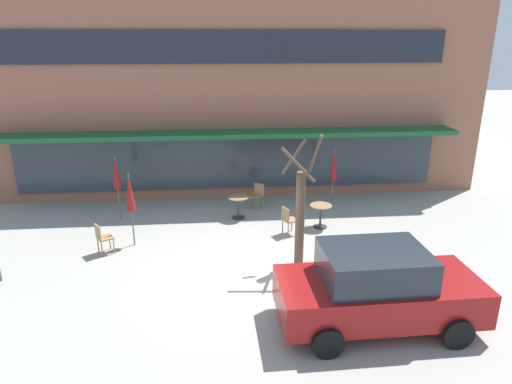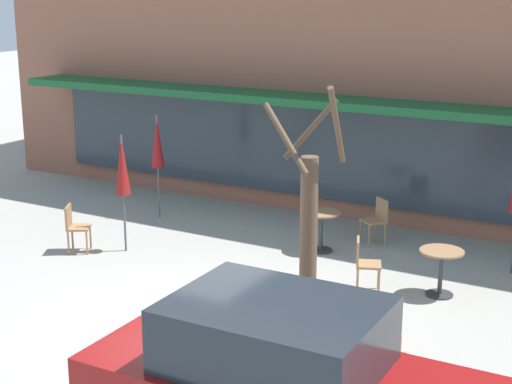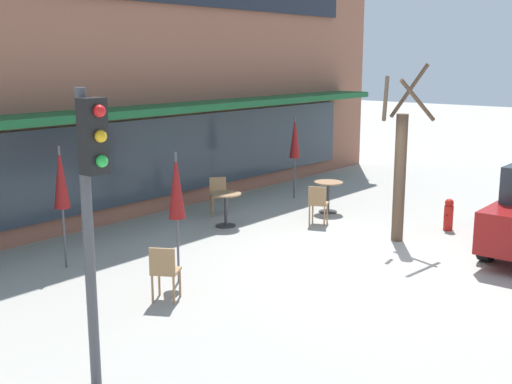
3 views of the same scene
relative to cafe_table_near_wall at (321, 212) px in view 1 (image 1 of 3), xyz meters
name	(u,v)px [view 1 (image 1 of 3)]	position (x,y,z in m)	size (l,w,h in m)	color
ground_plane	(239,274)	(-2.76, -2.80, -0.52)	(80.00, 80.00, 0.00)	#9E9B93
building_facade	(225,85)	(-2.76, 7.17, 3.29)	(19.29, 9.10, 7.62)	#935B47
cafe_table_near_wall	(321,212)	(0.00, 0.00, 0.00)	(0.70, 0.70, 0.76)	#333338
cafe_table_streetside	(238,204)	(-2.58, 1.02, 0.00)	(0.70, 0.70, 0.76)	#333338
patio_umbrella_green_folded	(116,173)	(-6.53, 1.32, 1.11)	(0.28, 0.28, 2.20)	#4C4C51
patio_umbrella_cream_folded	(334,165)	(0.78, 1.59, 1.11)	(0.28, 0.28, 2.20)	#4C4C51
patio_umbrella_corner_open	(130,193)	(-5.75, -0.78, 1.11)	(0.28, 0.28, 2.20)	#4C4C51
cafe_chair_0	(102,237)	(-6.52, -1.29, 0.01)	(0.55, 0.55, 0.89)	#9E754C
cafe_chair_1	(288,219)	(-1.12, -0.46, 0.01)	(0.52, 0.52, 0.89)	#9E754C
cafe_chair_2	(258,194)	(-1.84, 1.93, 0.01)	(0.56, 0.56, 0.89)	#9E754C
parked_sedan	(377,288)	(-0.03, -5.26, 0.36)	(4.23, 2.08, 1.76)	maroon
street_tree	(300,212)	(-1.15, -2.46, 1.00)	(1.04, 1.11, 3.60)	brown
fire_hydrant	(357,259)	(0.29, -2.94, -0.16)	(0.36, 0.20, 0.71)	red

